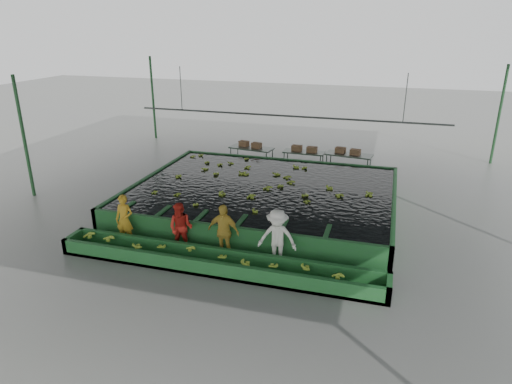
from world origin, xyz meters
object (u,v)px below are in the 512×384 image
(packing_table_left, at_px, (252,157))
(packing_table_mid, at_px, (303,160))
(sorting_trough, at_px, (216,262))
(box_stack_mid, at_px, (304,151))
(worker_c, at_px, (223,231))
(worker_a, at_px, (125,220))
(packing_table_right, at_px, (348,164))
(box_stack_right, at_px, (348,154))
(worker_b, at_px, (181,228))
(box_stack_left, at_px, (250,147))
(worker_d, at_px, (277,238))
(flotation_tank, at_px, (263,197))

(packing_table_left, xyz_separation_m, packing_table_mid, (2.61, 0.28, -0.04))
(sorting_trough, height_order, box_stack_mid, box_stack_mid)
(worker_c, bearing_deg, worker_a, -174.47)
(packing_table_right, xyz_separation_m, box_stack_mid, (-2.19, 0.10, 0.42))
(packing_table_mid, height_order, box_stack_right, box_stack_right)
(worker_a, xyz_separation_m, packing_table_right, (6.26, 9.58, -0.34))
(packing_table_left, bearing_deg, worker_c, -77.95)
(packing_table_left, bearing_deg, box_stack_right, 2.83)
(packing_table_left, xyz_separation_m, packing_table_right, (4.82, 0.18, -0.00))
(worker_b, bearing_deg, packing_table_left, 90.42)
(worker_b, xyz_separation_m, box_stack_left, (-0.67, 9.47, 0.18))
(worker_b, height_order, packing_table_left, worker_b)
(box_stack_left, xyz_separation_m, box_stack_mid, (2.72, 0.22, -0.08))
(worker_a, height_order, worker_d, worker_d)
(flotation_tank, distance_m, packing_table_right, 5.96)
(flotation_tank, height_order, packing_table_right, packing_table_right)
(flotation_tank, xyz_separation_m, box_stack_left, (-2.15, 5.17, 0.55))
(sorting_trough, height_order, worker_a, worker_a)
(flotation_tank, relative_size, packing_table_left, 4.56)
(worker_a, xyz_separation_m, packing_table_left, (1.44, 9.40, -0.34))
(worker_a, xyz_separation_m, worker_b, (2.02, 0.00, -0.02))
(box_stack_mid, bearing_deg, box_stack_left, -175.40)
(box_stack_right, bearing_deg, worker_b, -113.41)
(sorting_trough, bearing_deg, worker_c, 94.06)
(flotation_tank, relative_size, packing_table_right, 4.59)
(packing_table_mid, distance_m, box_stack_left, 2.76)
(flotation_tank, bearing_deg, packing_table_right, 62.42)
(packing_table_mid, bearing_deg, box_stack_left, -175.53)
(worker_d, height_order, box_stack_mid, worker_d)
(worker_d, bearing_deg, worker_c, 176.32)
(box_stack_right, bearing_deg, worker_d, -96.17)
(worker_a, relative_size, worker_c, 0.95)
(box_stack_left, bearing_deg, packing_table_right, 1.36)
(flotation_tank, height_order, sorting_trough, flotation_tank)
(flotation_tank, relative_size, worker_c, 5.66)
(worker_c, distance_m, packing_table_mid, 9.71)
(packing_table_left, height_order, box_stack_left, box_stack_left)
(sorting_trough, bearing_deg, box_stack_left, 101.84)
(packing_table_right, distance_m, box_stack_right, 0.50)
(flotation_tank, distance_m, worker_d, 4.63)
(packing_table_right, bearing_deg, worker_c, -106.38)
(worker_c, distance_m, packing_table_left, 9.62)
(worker_d, relative_size, packing_table_mid, 0.89)
(worker_a, bearing_deg, box_stack_left, 80.00)
(sorting_trough, xyz_separation_m, packing_table_right, (2.76, 10.38, 0.25))
(worker_c, height_order, packing_table_mid, worker_c)
(worker_c, bearing_deg, packing_table_right, 79.15)
(worker_d, height_order, packing_table_mid, worker_d)
(box_stack_mid, relative_size, box_stack_right, 1.04)
(worker_b, height_order, packing_table_right, worker_b)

